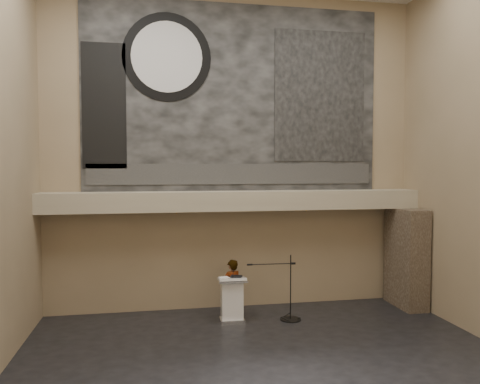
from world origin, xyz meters
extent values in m
plane|color=black|center=(0.00, 0.00, 0.00)|extent=(10.00, 10.00, 0.00)
cube|color=#897557|center=(0.00, 4.00, 4.25)|extent=(10.00, 0.02, 8.50)
cube|color=#897557|center=(0.00, -4.00, 4.25)|extent=(10.00, 0.02, 8.50)
cube|color=tan|center=(0.00, 3.60, 2.95)|extent=(10.00, 0.80, 0.50)
cylinder|color=#B2893D|center=(-1.60, 3.55, 2.67)|extent=(0.04, 0.04, 0.06)
cylinder|color=#B2893D|center=(1.90, 3.55, 2.67)|extent=(0.04, 0.04, 0.06)
cube|color=black|center=(0.00, 3.97, 5.70)|extent=(8.00, 0.05, 5.00)
cube|color=#2D2D2D|center=(0.00, 3.93, 3.65)|extent=(7.76, 0.02, 0.55)
cylinder|color=black|center=(-1.80, 3.93, 6.70)|extent=(2.30, 0.02, 2.30)
cylinder|color=silver|center=(-1.80, 3.91, 6.70)|extent=(1.84, 0.02, 1.84)
cube|color=black|center=(2.40, 3.93, 5.80)|extent=(2.60, 0.02, 3.60)
cube|color=black|center=(-3.40, 3.93, 5.40)|extent=(1.10, 0.02, 3.20)
cube|color=#3E3226|center=(4.65, 3.15, 1.35)|extent=(0.60, 1.40, 2.70)
cube|color=silver|center=(-0.29, 2.75, 0.04)|extent=(0.61, 0.46, 0.08)
cube|color=white|center=(-0.29, 2.75, 0.56)|extent=(0.53, 0.37, 0.96)
cube|color=white|center=(-0.29, 2.73, 1.07)|extent=(0.68, 0.49, 0.13)
cube|color=black|center=(-0.17, 2.78, 1.12)|extent=(0.33, 0.30, 0.04)
cube|color=white|center=(-0.46, 2.76, 1.10)|extent=(0.30, 0.36, 0.00)
imported|color=beige|center=(-0.23, 3.12, 0.74)|extent=(0.63, 0.53, 1.48)
cylinder|color=black|center=(1.18, 2.60, 0.01)|extent=(0.52, 0.52, 0.02)
cylinder|color=black|center=(1.18, 2.60, 0.82)|extent=(0.03, 0.03, 1.65)
cylinder|color=black|center=(0.66, 2.63, 1.43)|extent=(1.15, 0.08, 0.02)
camera|label=1|loc=(-2.19, -8.53, 3.83)|focal=35.00mm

